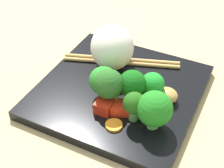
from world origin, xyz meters
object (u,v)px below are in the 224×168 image
at_px(square_plate, 119,91).
at_px(rice_mound, 112,47).
at_px(chopstick_pair, 121,61).
at_px(broccoli_floret_1, 134,104).
at_px(carrot_slice_1, 130,87).

height_order(square_plate, rice_mound, rice_mound).
xyz_separation_m(rice_mound, chopstick_pair, (0.02, -0.01, -0.04)).
bearing_deg(rice_mound, chopstick_pair, -37.50).
relative_size(broccoli_floret_1, carrot_slice_1, 2.14).
bearing_deg(broccoli_floret_1, carrot_slice_1, 25.11).
relative_size(rice_mound, carrot_slice_1, 3.45).
xyz_separation_m(square_plate, carrot_slice_1, (0.00, -0.02, 0.01)).
bearing_deg(carrot_slice_1, rice_mound, 47.81).
distance_m(rice_mound, chopstick_pair, 0.04).
distance_m(rice_mound, broccoli_floret_1, 0.15).
xyz_separation_m(rice_mound, carrot_slice_1, (-0.05, -0.06, -0.04)).
relative_size(square_plate, carrot_slice_1, 10.60).
relative_size(rice_mound, broccoli_floret_1, 1.61).
bearing_deg(square_plate, chopstick_pair, 19.63).
bearing_deg(rice_mound, carrot_slice_1, -132.19).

